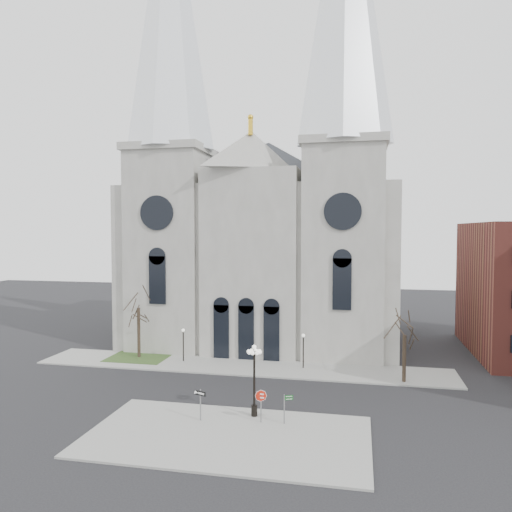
% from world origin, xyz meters
% --- Properties ---
extents(ground, '(160.00, 160.00, 0.00)m').
position_xyz_m(ground, '(0.00, 0.00, 0.00)').
color(ground, black).
rests_on(ground, ground).
extents(sidewalk_near, '(18.00, 10.00, 0.14)m').
position_xyz_m(sidewalk_near, '(3.00, -5.00, 0.07)').
color(sidewalk_near, gray).
rests_on(sidewalk_near, ground).
extents(sidewalk_far, '(40.00, 6.00, 0.14)m').
position_xyz_m(sidewalk_far, '(0.00, 11.00, 0.07)').
color(sidewalk_far, gray).
rests_on(sidewalk_far, ground).
extents(grass_patch, '(6.00, 5.00, 0.18)m').
position_xyz_m(grass_patch, '(-11.00, 12.00, 0.09)').
color(grass_patch, '#29431C').
rests_on(grass_patch, ground).
extents(cathedral, '(33.00, 26.66, 54.00)m').
position_xyz_m(cathedral, '(0.00, 22.86, 18.48)').
color(cathedral, gray).
rests_on(cathedral, ground).
extents(tree_left, '(3.20, 3.20, 7.50)m').
position_xyz_m(tree_left, '(-11.00, 12.00, 5.58)').
color(tree_left, black).
rests_on(tree_left, ground).
extents(tree_right, '(3.20, 3.20, 6.00)m').
position_xyz_m(tree_right, '(15.00, 9.00, 4.47)').
color(tree_right, black).
rests_on(tree_right, ground).
extents(ped_lamp_left, '(0.32, 0.32, 3.26)m').
position_xyz_m(ped_lamp_left, '(-6.00, 11.50, 2.33)').
color(ped_lamp_left, black).
rests_on(ped_lamp_left, sidewalk_far).
extents(ped_lamp_right, '(0.32, 0.32, 3.26)m').
position_xyz_m(ped_lamp_right, '(6.00, 11.50, 2.33)').
color(ped_lamp_right, black).
rests_on(ped_lamp_right, sidewalk_far).
extents(stop_sign, '(0.81, 0.10, 2.25)m').
position_xyz_m(stop_sign, '(4.69, -2.49, 1.76)').
color(stop_sign, slate).
rests_on(stop_sign, sidewalk_near).
extents(globe_lamp, '(1.16, 1.16, 5.07)m').
position_xyz_m(globe_lamp, '(4.01, -1.46, 3.32)').
color(globe_lamp, black).
rests_on(globe_lamp, sidewalk_near).
extents(one_way_sign, '(0.90, 0.37, 2.15)m').
position_xyz_m(one_way_sign, '(0.55, -2.98, 1.60)').
color(one_way_sign, slate).
rests_on(one_way_sign, sidewalk_near).
extents(street_name_sign, '(0.61, 0.27, 2.01)m').
position_xyz_m(street_name_sign, '(6.36, -2.39, 1.34)').
color(street_name_sign, slate).
rests_on(street_name_sign, sidewalk_near).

